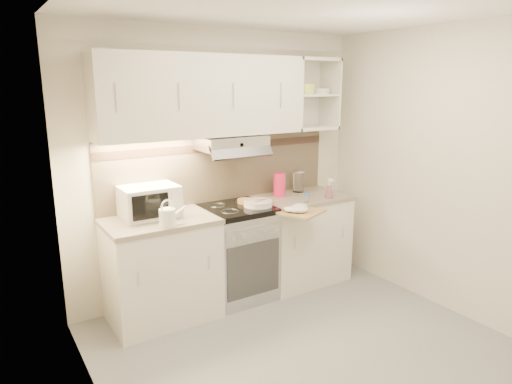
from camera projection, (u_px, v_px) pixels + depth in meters
ground at (309, 351)px, 3.51m from camera, size 3.00×3.00×0.00m
room_shell at (285, 135)px, 3.44m from camera, size 3.04×2.84×2.52m
base_cabinet_left at (162, 271)px, 3.93m from camera, size 0.90×0.60×0.86m
worktop_left at (159, 221)px, 3.82m from camera, size 0.92×0.62×0.04m
base_cabinet_right at (300, 240)px, 4.71m from camera, size 0.90×0.60×0.86m
worktop_right at (301, 198)px, 4.60m from camera, size 0.92×0.62×0.04m
electric_range at (237, 252)px, 4.31m from camera, size 0.60×0.60×0.90m
microwave at (149, 201)px, 3.86m from camera, size 0.47×0.36×0.26m
watering_can at (168, 216)px, 3.62m from camera, size 0.25×0.13×0.22m
plate_stack at (258, 203)px, 4.21m from camera, size 0.27×0.27×0.06m
bread_loaf at (246, 201)px, 4.32m from camera, size 0.15×0.15×0.04m
pink_pitcher at (279, 185)px, 4.56m from camera, size 0.13×0.12×0.24m
glass_jar at (298, 181)px, 4.74m from camera, size 0.12×0.12×0.23m
spice_jar at (307, 198)px, 4.35m from camera, size 0.05×0.05×0.08m
spray_bottle at (329, 190)px, 4.49m from camera, size 0.08×0.08×0.21m
cutting_board at (301, 212)px, 4.13m from camera, size 0.45×0.43×0.02m
dish_towel at (297, 208)px, 4.10m from camera, size 0.29×0.27×0.06m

